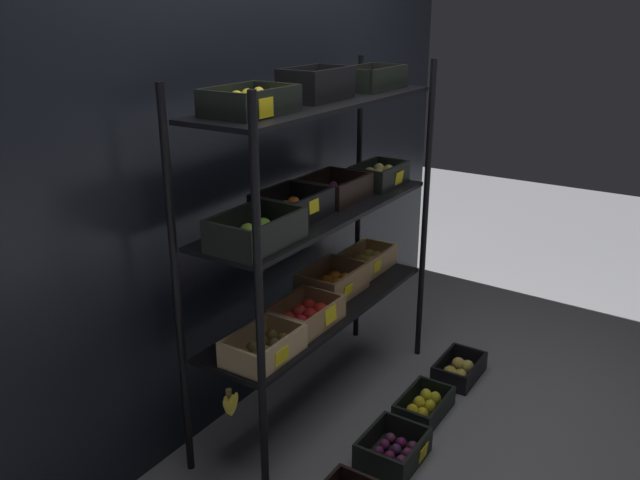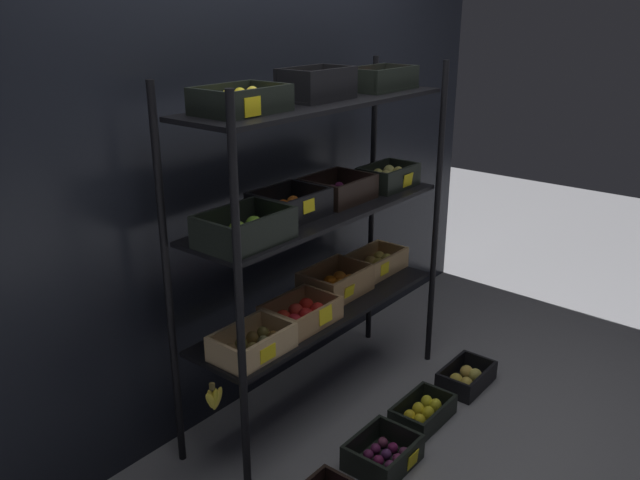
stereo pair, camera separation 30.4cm
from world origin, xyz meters
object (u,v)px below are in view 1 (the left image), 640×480
(display_rack, at_px, (319,215))
(crate_ground_left_plum, at_px, (393,451))
(crate_ground_lemon, at_px, (424,406))
(crate_ground_apple_gold, at_px, (459,370))

(display_rack, distance_m, crate_ground_left_plum, 1.11)
(crate_ground_lemon, bearing_deg, display_rack, 112.15)
(display_rack, relative_size, crate_ground_lemon, 5.08)
(display_rack, xyz_separation_m, crate_ground_apple_gold, (0.62, -0.51, -0.97))
(crate_ground_left_plum, xyz_separation_m, crate_ground_apple_gold, (0.81, 0.01, 0.00))
(display_rack, xyz_separation_m, crate_ground_lemon, (0.20, -0.49, -0.97))
(crate_ground_left_plum, height_order, crate_ground_lemon, crate_ground_left_plum)
(crate_ground_lemon, distance_m, crate_ground_apple_gold, 0.42)
(display_rack, height_order, crate_ground_lemon, display_rack)
(display_rack, relative_size, crate_ground_left_plum, 5.48)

